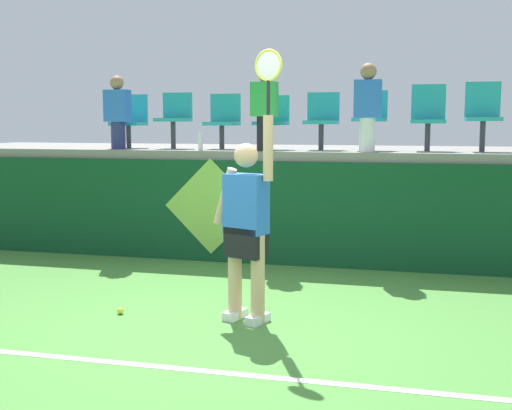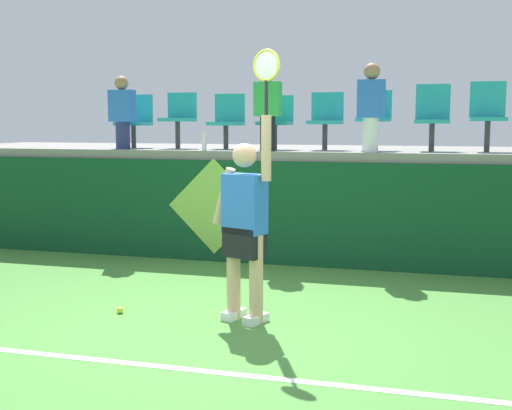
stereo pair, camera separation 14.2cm
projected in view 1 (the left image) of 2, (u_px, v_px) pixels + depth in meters
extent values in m
plane|color=#478438|center=(221.00, 331.00, 5.79)|extent=(40.00, 40.00, 0.00)
cube|color=#0F4223|center=(285.00, 213.00, 8.45)|extent=(11.24, 0.20, 1.35)
cube|color=gray|center=(302.00, 152.00, 9.53)|extent=(11.24, 2.55, 0.12)
cube|color=white|center=(185.00, 369.00, 4.89)|extent=(10.12, 0.08, 0.01)
cube|color=white|center=(235.00, 314.00, 6.16)|extent=(0.20, 0.29, 0.08)
cube|color=white|center=(258.00, 319.00, 6.01)|extent=(0.20, 0.29, 0.08)
cylinder|color=#DBAD84|center=(235.00, 276.00, 6.11)|extent=(0.13, 0.13, 0.83)
cylinder|color=#DBAD84|center=(258.00, 279.00, 5.96)|extent=(0.13, 0.13, 0.83)
cube|color=black|center=(246.00, 242.00, 5.99)|extent=(0.41, 0.33, 0.28)
cube|color=blue|center=(246.00, 204.00, 5.95)|extent=(0.43, 0.34, 0.55)
sphere|color=#DBAD84|center=(246.00, 155.00, 5.89)|extent=(0.22, 0.22, 0.22)
cylinder|color=#DBAD84|center=(225.00, 196.00, 6.08)|extent=(0.27, 0.17, 0.55)
cylinder|color=#DBAD84|center=(268.00, 148.00, 5.75)|extent=(0.09, 0.09, 0.58)
cylinder|color=black|center=(268.00, 98.00, 5.69)|extent=(0.03, 0.03, 0.30)
torus|color=gold|center=(268.00, 65.00, 5.66)|extent=(0.27, 0.12, 0.28)
ellipsoid|color=silver|center=(268.00, 65.00, 5.66)|extent=(0.23, 0.10, 0.24)
sphere|color=#D1E533|center=(120.00, 311.00, 6.30)|extent=(0.07, 0.07, 0.07)
cylinder|color=white|center=(200.00, 141.00, 8.79)|extent=(0.06, 0.06, 0.24)
cylinder|color=#38383D|center=(129.00, 137.00, 9.47)|extent=(0.07, 0.07, 0.33)
cube|color=teal|center=(128.00, 124.00, 9.44)|extent=(0.44, 0.42, 0.05)
cube|color=teal|center=(134.00, 108.00, 9.60)|extent=(0.44, 0.04, 0.40)
cylinder|color=#38383D|center=(173.00, 135.00, 9.30)|extent=(0.07, 0.07, 0.38)
cube|color=teal|center=(173.00, 120.00, 9.27)|extent=(0.44, 0.42, 0.05)
cube|color=teal|center=(178.00, 105.00, 9.43)|extent=(0.44, 0.04, 0.37)
cylinder|color=#38383D|center=(222.00, 137.00, 9.13)|extent=(0.07, 0.07, 0.33)
cube|color=teal|center=(222.00, 124.00, 9.10)|extent=(0.44, 0.42, 0.05)
cube|color=teal|center=(226.00, 108.00, 9.26)|extent=(0.44, 0.04, 0.40)
cylinder|color=#38383D|center=(271.00, 137.00, 8.96)|extent=(0.07, 0.07, 0.34)
cube|color=teal|center=(271.00, 123.00, 8.93)|extent=(0.44, 0.42, 0.05)
cube|color=teal|center=(274.00, 108.00, 9.09)|extent=(0.44, 0.04, 0.36)
cylinder|color=#38383D|center=(321.00, 137.00, 8.79)|extent=(0.07, 0.07, 0.35)
cube|color=teal|center=(321.00, 122.00, 8.77)|extent=(0.44, 0.42, 0.05)
cube|color=teal|center=(323.00, 106.00, 8.92)|extent=(0.44, 0.04, 0.38)
cylinder|color=#38383D|center=(369.00, 136.00, 8.63)|extent=(0.07, 0.07, 0.38)
cube|color=teal|center=(370.00, 120.00, 8.61)|extent=(0.44, 0.42, 0.05)
cube|color=teal|center=(371.00, 104.00, 8.76)|extent=(0.44, 0.04, 0.36)
cylinder|color=#38383D|center=(427.00, 137.00, 8.46)|extent=(0.07, 0.07, 0.36)
cube|color=teal|center=(428.00, 122.00, 8.43)|extent=(0.44, 0.42, 0.05)
cube|color=teal|center=(428.00, 102.00, 8.58)|extent=(0.44, 0.04, 0.46)
cylinder|color=#38383D|center=(482.00, 137.00, 8.29)|extent=(0.07, 0.07, 0.39)
cube|color=teal|center=(483.00, 119.00, 8.26)|extent=(0.44, 0.42, 0.05)
cube|color=teal|center=(483.00, 99.00, 8.41)|extent=(0.44, 0.04, 0.46)
cylinder|color=white|center=(367.00, 135.00, 8.27)|extent=(0.20, 0.20, 0.43)
cube|color=blue|center=(368.00, 99.00, 8.21)|extent=(0.34, 0.20, 0.47)
sphere|color=#A87A56|center=(368.00, 71.00, 8.17)|extent=(0.21, 0.21, 0.21)
cylinder|color=black|center=(264.00, 134.00, 8.58)|extent=(0.20, 0.20, 0.45)
cube|color=green|center=(264.00, 99.00, 8.52)|extent=(0.34, 0.20, 0.45)
sphere|color=#DBAD84|center=(264.00, 75.00, 8.48)|extent=(0.19, 0.19, 0.19)
cylinder|color=navy|center=(118.00, 135.00, 9.14)|extent=(0.20, 0.20, 0.38)
cube|color=blue|center=(117.00, 106.00, 9.08)|extent=(0.34, 0.20, 0.44)
sphere|color=#A87A56|center=(117.00, 83.00, 9.04)|extent=(0.19, 0.19, 0.19)
cube|color=#0F4223|center=(211.00, 261.00, 8.67)|extent=(0.90, 0.01, 0.00)
plane|color=#8CC64C|center=(211.00, 206.00, 8.57)|extent=(1.27, 0.00, 1.27)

